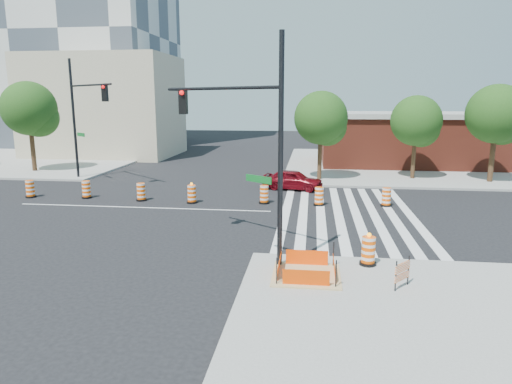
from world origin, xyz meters
The scene contains 24 objects.
ground centered at (0.00, 0.00, 0.00)m, with size 120.00×120.00×0.00m, color black.
sidewalk_ne centered at (18.00, 18.00, 0.07)m, with size 22.00×22.00×0.15m, color gray.
sidewalk_nw centered at (-18.00, 18.00, 0.07)m, with size 22.00×22.00×0.15m, color gray.
crosswalk_east centered at (10.95, 0.00, 0.01)m, with size 6.75×13.50×0.01m.
lane_centerline centered at (0.00, 0.00, 0.01)m, with size 14.00×0.12×0.01m, color silver.
excavation_pit centered at (9.00, -9.00, 0.22)m, with size 2.20×2.20×0.90m.
brick_storefront centered at (18.00, 18.00, 2.32)m, with size 16.50×8.50×4.60m.
beige_midrise centered at (-12.00, 22.00, 5.00)m, with size 14.00×10.00×10.00m, color #B5AA8A.
red_coupe centered at (7.90, 6.00, 0.65)m, with size 1.55×3.84×1.31m, color #620810.
signal_pole_se centered at (6.73, -7.24, 4.77)m, with size 4.89×3.47×7.77m.
signal_pole_nw centered at (-6.61, 6.96, 5.14)m, with size 4.93×4.22×8.40m.
pit_drum centered at (11.10, -7.74, 0.63)m, with size 0.59×0.59×1.15m.
barricade centered at (11.89, -9.62, 0.67)m, with size 0.55×0.64×0.95m.
tree_north_b centered at (-12.84, 10.50, 4.78)m, with size 4.19×4.19×7.13m.
tree_north_c centered at (9.67, 9.42, 4.25)m, with size 3.73×3.73×6.34m.
tree_north_d centered at (16.35, 10.57, 4.05)m, with size 3.55×3.55×6.03m.
tree_north_e centered at (21.42, 9.85, 4.54)m, with size 3.99×3.98×6.77m.
median_drum_1 centered at (-7.56, 1.68, 0.48)m, with size 0.60×0.60×1.02m.
median_drum_2 centered at (-4.14, 1.92, 0.48)m, with size 0.60×0.60×1.02m.
median_drum_3 centered at (-0.66, 1.63, 0.48)m, with size 0.60×0.60×1.02m.
median_drum_4 centered at (2.40, 1.41, 0.49)m, with size 0.60×0.60×1.18m.
median_drum_5 centered at (6.47, 1.83, 0.48)m, with size 0.60×0.60×1.02m.
median_drum_6 centered at (9.53, 1.69, 0.48)m, with size 0.60×0.60×1.02m.
median_drum_7 centered at (13.18, 1.95, 0.48)m, with size 0.60×0.60×1.02m.
Camera 1 is at (9.10, -23.09, 5.82)m, focal length 32.00 mm.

